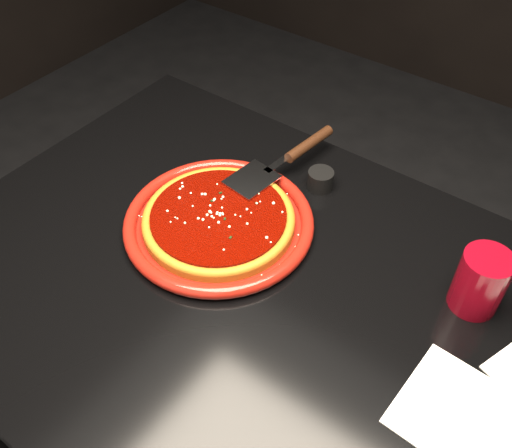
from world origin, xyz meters
The scene contains 11 objects.
table centered at (0.00, 0.00, 0.38)m, with size 1.20×0.80×0.75m, color black.
plate centered at (-0.17, 0.07, 0.76)m, with size 0.34×0.34×0.03m, color maroon.
pizza_crust centered at (-0.17, 0.07, 0.77)m, with size 0.27×0.27×0.01m, color #8C5114.
pizza_crust_rim centered at (-0.17, 0.07, 0.77)m, with size 0.27×0.27×0.02m, color #8C5114.
pizza_sauce centered at (-0.17, 0.07, 0.78)m, with size 0.24×0.24×0.01m, color #660600.
parmesan_dusting centered at (-0.17, 0.07, 0.78)m, with size 0.23×0.23×0.01m, color beige, non-canonical shape.
basil_flecks centered at (-0.17, 0.07, 0.78)m, with size 0.21×0.21×0.00m, color black, non-canonical shape.
pizza_server centered at (-0.16, 0.25, 0.79)m, with size 0.09×0.31×0.02m, color #ACAEB3, non-canonical shape.
cup centered at (0.26, 0.18, 0.80)m, with size 0.08×0.08×0.11m, color maroon.
napkin_a centered at (0.31, -0.01, 0.75)m, with size 0.16×0.16×0.00m, color white.
ramekin centered at (-0.08, 0.27, 0.77)m, with size 0.05×0.05×0.04m, color black.
Camera 1 is at (0.31, -0.46, 1.48)m, focal length 40.00 mm.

